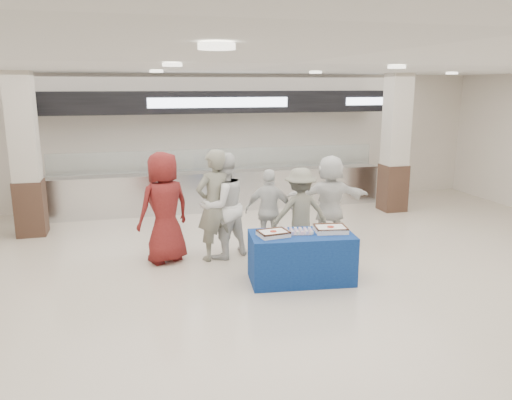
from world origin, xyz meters
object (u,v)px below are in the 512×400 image
object	(u,v)px
sheet_cake_left	(273,233)
civilian_maroon	(164,208)
soldier_a	(215,205)
display_table	(301,257)
soldier_b	(300,212)
sheet_cake_right	(331,229)
cupcake_tray	(299,231)
civilian_white	(330,199)
chef_tall	(223,206)
chef_short	(270,211)

from	to	relation	value
sheet_cake_left	civilian_maroon	distance (m)	2.05
sheet_cake_left	soldier_a	xyz separation A→B (m)	(-0.65, 1.30, 0.16)
display_table	soldier_b	bearing A→B (deg)	78.19
sheet_cake_left	sheet_cake_right	xyz separation A→B (m)	(0.91, -0.01, 0.00)
cupcake_tray	soldier_a	distance (m)	1.65
display_table	civilian_white	xyz separation A→B (m)	(1.15, 1.67, 0.47)
soldier_a	chef_tall	distance (m)	0.19
sheet_cake_left	soldier_a	world-z (taller)	soldier_a
chef_tall	civilian_white	world-z (taller)	chef_tall
display_table	civilian_white	world-z (taller)	civilian_white
sheet_cake_left	cupcake_tray	distance (m)	0.41
sheet_cake_right	civilian_maroon	distance (m)	2.78
chef_short	civilian_white	xyz separation A→B (m)	(1.23, 0.21, 0.09)
sheet_cake_left	civilian_maroon	size ratio (longest dim) A/B	0.25
chef_short	soldier_b	bearing A→B (deg)	172.94
display_table	soldier_a	bearing A→B (deg)	136.64
soldier_a	civilian_white	xyz separation A→B (m)	(2.24, 0.37, -0.11)
display_table	chef_short	distance (m)	1.51
sheet_cake_right	sheet_cake_left	bearing A→B (deg)	179.27
civilian_maroon	soldier_b	xyz separation A→B (m)	(2.32, -0.23, -0.16)
display_table	civilian_maroon	xyz separation A→B (m)	(-1.93, 1.41, 0.56)
sheet_cake_right	chef_short	distance (m)	1.57
civilian_maroon	soldier_a	bearing A→B (deg)	147.83
sheet_cake_right	chef_tall	size ratio (longest dim) A/B	0.29
civilian_white	soldier_b	bearing A→B (deg)	41.11
chef_tall	civilian_white	distance (m)	2.10
sheet_cake_right	cupcake_tray	size ratio (longest dim) A/B	1.29
display_table	civilian_white	distance (m)	2.08
sheet_cake_right	chef_tall	distance (m)	1.98
display_table	sheet_cake_right	bearing A→B (deg)	5.44
soldier_a	civilian_maroon	bearing A→B (deg)	-28.66
sheet_cake_right	civilian_white	world-z (taller)	civilian_white
sheet_cake_left	soldier_b	size ratio (longest dim) A/B	0.30
cupcake_tray	civilian_maroon	size ratio (longest dim) A/B	0.22
sheet_cake_left	cupcake_tray	world-z (taller)	sheet_cake_left
chef_tall	soldier_b	distance (m)	1.35
display_table	soldier_a	xyz separation A→B (m)	(-1.10, 1.30, 0.58)
sheet_cake_left	chef_tall	size ratio (longest dim) A/B	0.26
sheet_cake_right	chef_short	xyz separation A→B (m)	(-0.54, 1.47, -0.05)
sheet_cake_right	soldier_b	world-z (taller)	soldier_b
chef_tall	civilian_white	bearing A→B (deg)	162.74
cupcake_tray	chef_tall	xyz separation A→B (m)	(-0.90, 1.35, 0.13)
soldier_a	civilian_white	size ratio (longest dim) A/B	1.13
civilian_maroon	chef_tall	xyz separation A→B (m)	(0.99, -0.01, -0.03)
display_table	sheet_cake_right	xyz separation A→B (m)	(0.46, -0.01, 0.42)
display_table	chef_short	world-z (taller)	chef_short
civilian_maroon	soldier_a	world-z (taller)	soldier_a
civilian_maroon	soldier_b	bearing A→B (deg)	149.46
soldier_b	chef_tall	bearing A→B (deg)	-7.34
display_table	soldier_a	size ratio (longest dim) A/B	0.81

